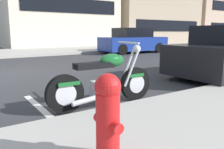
% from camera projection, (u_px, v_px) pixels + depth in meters
% --- Properties ---
extents(ground_plane, '(260.00, 260.00, 0.00)m').
position_uv_depth(ground_plane, '(3.00, 74.00, 7.14)').
color(ground_plane, '#333335').
extents(sidewalk_far_curb, '(120.00, 5.00, 0.14)m').
position_uv_depth(sidewalk_far_curb, '(144.00, 47.00, 19.51)').
color(sidewalk_far_curb, '#ADA89E').
rests_on(sidewalk_far_curb, ground).
extents(parking_stall_stripe, '(0.12, 2.20, 0.01)m').
position_uv_depth(parking_stall_stripe, '(44.00, 111.00, 3.83)').
color(parking_stall_stripe, silver).
rests_on(parking_stall_stripe, ground).
extents(parked_motorcycle, '(2.04, 0.62, 1.11)m').
position_uv_depth(parked_motorcycle, '(104.00, 82.00, 4.06)').
color(parked_motorcycle, black).
rests_on(parked_motorcycle, ground).
extents(car_opposite_curb, '(4.19, 2.03, 1.53)m').
position_uv_depth(car_opposite_curb, '(133.00, 41.00, 14.48)').
color(car_opposite_curb, navy).
rests_on(car_opposite_curb, ground).
extents(fire_hydrant, '(0.24, 0.36, 0.79)m').
position_uv_depth(fire_hydrant, '(108.00, 114.00, 2.10)').
color(fire_hydrant, red).
rests_on(fire_hydrant, sidewalk_near_curb).
extents(townhouse_mid_block, '(10.46, 11.47, 8.62)m').
position_uv_depth(townhouse_mid_block, '(135.00, 7.00, 28.24)').
color(townhouse_mid_block, tan).
rests_on(townhouse_mid_block, ground).
extents(townhouse_corner_block, '(15.41, 8.69, 8.34)m').
position_uv_depth(townhouse_corner_block, '(212.00, 12.00, 34.56)').
color(townhouse_corner_block, tan).
rests_on(townhouse_corner_block, ground).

